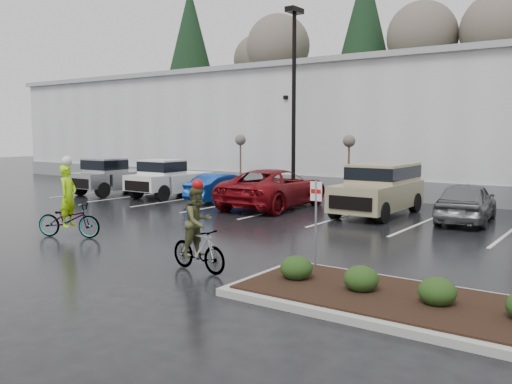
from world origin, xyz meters
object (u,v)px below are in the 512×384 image
Objects in this scene: lamppost at (294,83)px; car_blue at (224,187)px; fire_lane_sign at (316,215)px; car_grey at (466,202)px; car_red at (275,188)px; suv_tan at (378,190)px; cyclist_hivis at (69,213)px; pickup_silver at (118,176)px; sapling_west at (240,143)px; cyclist_olive at (198,238)px; sapling_mid at (349,145)px; pickup_white at (175,178)px.

car_blue is at bearing -132.28° from lamppost.
fire_lane_sign reaches higher than car_grey.
fire_lane_sign reaches higher than car_red.
lamppost reaches higher than fire_lane_sign.
suv_tan is (5.40, -2.38, -4.66)m from lamppost.
car_red is (-7.01, 8.93, -0.55)m from fire_lane_sign.
car_grey is at bearing -66.02° from cyclist_hivis.
pickup_silver is at bearing 19.32° from cyclist_hivis.
lamppost is 13.34m from cyclist_hivis.
car_grey is (12.77, -3.13, -1.97)m from sapling_west.
car_red is at bearing -38.97° from sapling_west.
car_blue is 1.85× the size of cyclist_olive.
sapling_west is at bearing 165.96° from lamppost.
car_blue is at bearing -143.60° from sapling_mid.
car_blue is at bearing -64.83° from sapling_west.
pickup_silver is 1.00× the size of pickup_white.
sapling_west is 17.16m from cyclist_olive.
suv_tan is 2.30× the size of cyclist_olive.
suv_tan is at bearing 3.12° from pickup_silver.
sapling_west and sapling_mid have the same top height.
car_grey is 1.73× the size of cyclist_hivis.
car_grey is at bearing -10.65° from cyclist_olive.
car_blue is (-4.83, -3.56, -2.05)m from sapling_mid.
fire_lane_sign is 0.99× the size of cyclist_olive.
car_red reaches higher than car_grey.
cyclist_hivis is at bearing -176.11° from fire_lane_sign.
cyclist_olive reaches higher than car_red.
car_blue is at bearing 5.12° from pickup_silver.
cyclist_hivis is (-1.53, -9.51, -0.07)m from car_red.
car_red is at bearing -173.88° from suv_tan.
pickup_silver is (-9.18, -3.17, -4.71)m from lamppost.
pickup_silver and pickup_white have the same top height.
pickup_silver is at bearing 61.63° from cyclist_olive.
fire_lane_sign is 16.40m from pickup_white.
car_red is at bearing -0.30° from car_grey.
car_grey is at bearing -13.77° from sapling_west.
pickup_silver is 3.58m from pickup_white.
cyclist_hivis is at bearing -121.56° from suv_tan.
sapling_mid reaches higher than car_grey.
suv_tan is at bearing 6.24° from cyclist_olive.
car_grey is 11.59m from cyclist_olive.
sapling_west is at bearing 64.17° from pickup_white.
pickup_silver is at bearing -2.30° from car_grey.
sapling_west reaches higher than pickup_silver.
fire_lane_sign is at bearing 78.67° from car_grey.
car_blue is at bearing -14.02° from cyclist_hivis.
sapling_west is 1.00× the size of sapling_mid.
suv_tan is at bearing 0.37° from pickup_white.
cyclist_olive is (11.08, -10.77, -0.16)m from pickup_white.
car_blue is (6.85, 0.61, -0.30)m from pickup_silver.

